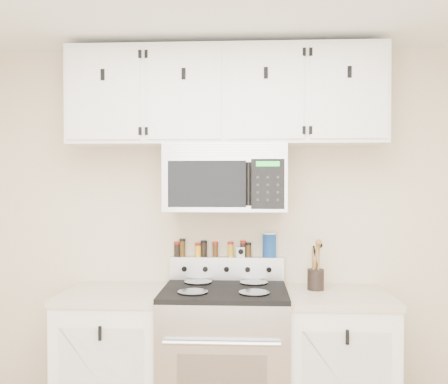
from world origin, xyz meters
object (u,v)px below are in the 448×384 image
object	(u,v)px
range	(225,363)
utensil_crock	(316,278)
salt_canister	(269,245)
microwave	(226,178)

from	to	relation	value
range	utensil_crock	bearing A→B (deg)	11.32
salt_canister	microwave	bearing A→B (deg)	-151.36
microwave	utensil_crock	distance (m)	0.85
utensil_crock	salt_canister	distance (m)	0.38
range	salt_canister	distance (m)	0.80
microwave	salt_canister	bearing A→B (deg)	28.64
utensil_crock	salt_canister	size ratio (longest dim) A/B	1.83
microwave	utensil_crock	world-z (taller)	microwave
range	utensil_crock	world-z (taller)	utensil_crock
microwave	salt_canister	world-z (taller)	microwave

